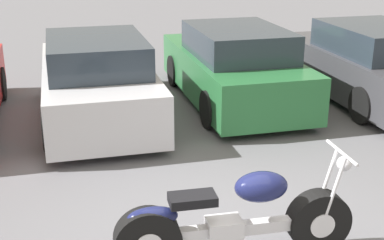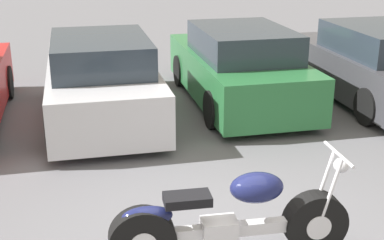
{
  "view_description": "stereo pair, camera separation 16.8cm",
  "coord_description": "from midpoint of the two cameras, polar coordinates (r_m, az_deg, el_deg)",
  "views": [
    {
      "loc": [
        -1.54,
        -4.39,
        3.05
      ],
      "look_at": [
        -0.0,
        1.61,
        0.85
      ],
      "focal_mm": 50.0,
      "sensor_mm": 36.0,
      "label": 1
    },
    {
      "loc": [
        -1.38,
        -4.43,
        3.05
      ],
      "look_at": [
        -0.0,
        1.61,
        0.85
      ],
      "focal_mm": 50.0,
      "sensor_mm": 36.0,
      "label": 2
    }
  ],
  "objects": [
    {
      "name": "parked_car_silver",
      "position": [
        9.16,
        -9.13,
        4.22
      ],
      "size": [
        1.82,
        4.22,
        1.43
      ],
      "color": "#BCBCC1",
      "rests_on": "ground_plane"
    },
    {
      "name": "parked_car_green",
      "position": [
        9.94,
        5.47,
        5.59
      ],
      "size": [
        1.82,
        4.22,
        1.43
      ],
      "color": "#286B38",
      "rests_on": "ground_plane"
    },
    {
      "name": "parked_car_dark_grey",
      "position": [
        10.64,
        19.33,
        5.49
      ],
      "size": [
        1.82,
        4.22,
        1.43
      ],
      "color": "#3D3D42",
      "rests_on": "ground_plane"
    },
    {
      "name": "motorcycle",
      "position": [
        5.22,
        4.9,
        -10.76
      ],
      "size": [
        2.35,
        0.62,
        1.06
      ],
      "color": "black",
      "rests_on": "ground_plane"
    }
  ]
}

